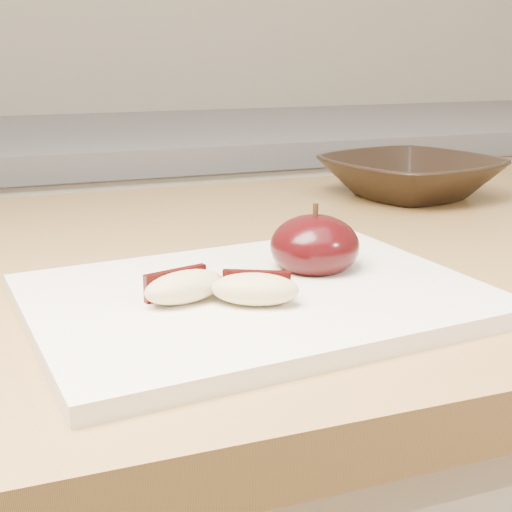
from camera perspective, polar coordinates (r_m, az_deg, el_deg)
name	(u,v)px	position (r m, az deg, el deg)	size (l,w,h in m)	color
back_cabinet	(83,373)	(1.44, -13.65, -9.08)	(2.40, 0.62, 0.94)	silver
cutting_board	(256,298)	(0.51, 0.00, -3.36)	(0.32, 0.23, 0.01)	white
apple_half	(315,246)	(0.56, 4.72, 0.81)	(0.09, 0.09, 0.06)	black
apple_wedge_a	(184,286)	(0.49, -5.81, -2.43)	(0.07, 0.04, 0.02)	#CDB782
apple_wedge_b	(255,289)	(0.48, -0.07, -2.63)	(0.07, 0.05, 0.02)	#CDB782
bowl	(410,177)	(0.91, 12.21, 6.20)	(0.20, 0.20, 0.05)	black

